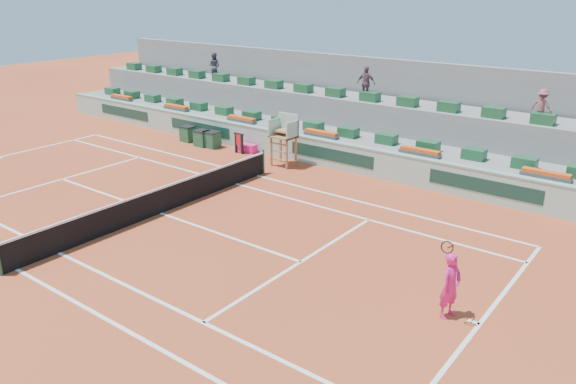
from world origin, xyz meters
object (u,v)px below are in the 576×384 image
(umpire_chair, at_px, (285,133))
(tennis_player, at_px, (451,285))
(drink_cooler_a, at_px, (212,139))
(player_bag, at_px, (248,148))

(umpire_chair, bearing_deg, tennis_player, -34.48)
(tennis_player, bearing_deg, drink_cooler_a, 154.13)
(umpire_chair, bearing_deg, drink_cooler_a, 178.58)
(player_bag, bearing_deg, drink_cooler_a, -167.74)
(player_bag, distance_m, drink_cooler_a, 2.12)
(tennis_player, bearing_deg, umpire_chair, 145.52)
(umpire_chair, relative_size, tennis_player, 1.05)
(player_bag, height_order, tennis_player, tennis_player)
(drink_cooler_a, bearing_deg, player_bag, 12.26)
(player_bag, height_order, drink_cooler_a, drink_cooler_a)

